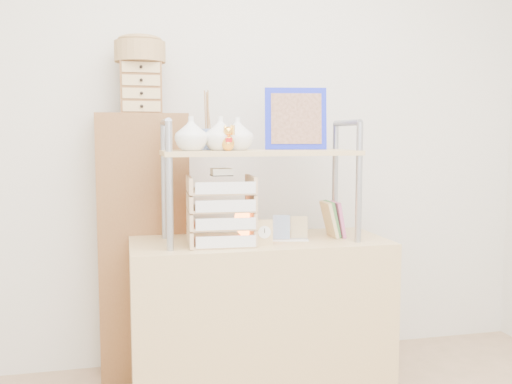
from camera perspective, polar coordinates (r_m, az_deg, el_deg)
desk at (r=2.78m, az=0.38°, el=-12.45°), size 1.20×0.50×0.75m
cabinet at (r=2.99m, az=-11.16°, el=-5.31°), size 0.45×0.24×1.35m
hutch at (r=2.64m, az=-0.96°, el=4.60°), size 0.90×0.34×0.72m
letter_tray at (r=2.57m, az=-3.48°, el=-2.24°), size 0.30×0.28×0.34m
salt_lamp at (r=2.66m, az=-1.01°, el=-2.88°), size 0.12×0.11×0.19m
desk_clock at (r=2.56m, az=0.75°, el=-4.07°), size 0.08×0.04×0.11m
postcard_stand at (r=2.68m, az=3.43°, el=-4.13°), size 0.17×0.08×0.12m
drawer_chest at (r=2.93m, az=-11.45°, el=10.16°), size 0.20×0.16×0.25m
woven_basket at (r=2.95m, az=-11.52°, el=13.55°), size 0.25×0.25×0.10m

